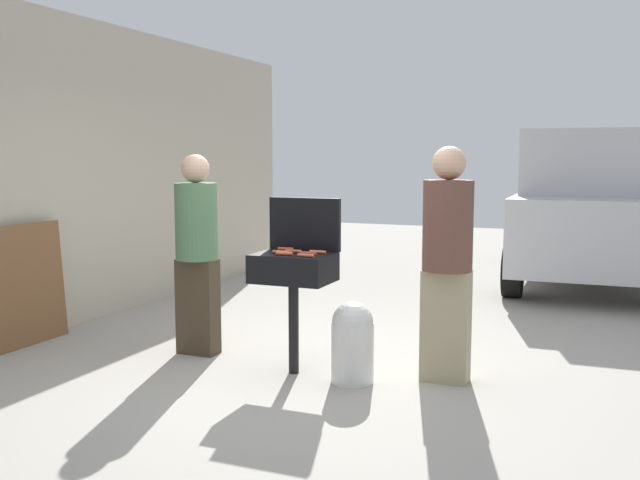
{
  "coord_description": "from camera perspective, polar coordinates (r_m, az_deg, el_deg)",
  "views": [
    {
      "loc": [
        2.16,
        -5.09,
        1.7
      ],
      "look_at": [
        -0.11,
        0.38,
        1.0
      ],
      "focal_mm": 40.2,
      "sensor_mm": 36.0,
      "label": 1
    }
  ],
  "objects": [
    {
      "name": "hot_dog_5",
      "position": [
        5.44,
        -0.93,
        -1.07
      ],
      "size": [
        0.13,
        0.03,
        0.03
      ],
      "primitive_type": "cylinder",
      "rotation": [
        0.0,
        1.57,
        0.01
      ],
      "color": "#AD4228",
      "rests_on": "bbq_grill"
    },
    {
      "name": "hot_dog_4",
      "position": [
        5.33,
        -1.12,
        -1.24
      ],
      "size": [
        0.13,
        0.03,
        0.03
      ],
      "primitive_type": "cylinder",
      "rotation": [
        0.0,
        1.57,
        -0.06
      ],
      "color": "#C6593D",
      "rests_on": "bbq_grill"
    },
    {
      "name": "hot_dog_2",
      "position": [
        5.57,
        -2.12,
        -0.9
      ],
      "size": [
        0.13,
        0.03,
        0.03
      ],
      "primitive_type": "cylinder",
      "rotation": [
        0.0,
        1.57,
        0.03
      ],
      "color": "#B74C33",
      "rests_on": "bbq_grill"
    },
    {
      "name": "leaning_board",
      "position": [
        6.95,
        -22.34,
        -3.33
      ],
      "size": [
        0.1,
        0.9,
        1.09
      ],
      "primitive_type": "cube",
      "rotation": [
        0.0,
        -0.06,
        0.0
      ],
      "color": "brown",
      "rests_on": "ground"
    },
    {
      "name": "hot_dog_7",
      "position": [
        5.52,
        -0.18,
        -0.96
      ],
      "size": [
        0.13,
        0.03,
        0.03
      ],
      "primitive_type": "cylinder",
      "rotation": [
        0.0,
        1.57,
        0.01
      ],
      "color": "#C6593D",
      "rests_on": "bbq_grill"
    },
    {
      "name": "person_left",
      "position": [
        6.18,
        -9.78,
        -0.54
      ],
      "size": [
        0.36,
        0.36,
        1.71
      ],
      "rotation": [
        0.0,
        0.0,
        -0.08
      ],
      "color": "#3F3323",
      "rests_on": "ground"
    },
    {
      "name": "propane_tank",
      "position": [
        5.42,
        2.61,
        -7.99
      ],
      "size": [
        0.32,
        0.32,
        0.62
      ],
      "color": "silver",
      "rests_on": "ground"
    },
    {
      "name": "bbq_grill",
      "position": [
        5.55,
        -2.13,
        -2.58
      ],
      "size": [
        0.6,
        0.44,
        0.95
      ],
      "color": "black",
      "rests_on": "ground"
    },
    {
      "name": "hot_dog_3",
      "position": [
        5.71,
        -2.75,
        -0.72
      ],
      "size": [
        0.13,
        0.04,
        0.03
      ],
      "primitive_type": "cylinder",
      "rotation": [
        0.0,
        1.57,
        0.12
      ],
      "color": "#AD4228",
      "rests_on": "bbq_grill"
    },
    {
      "name": "ground_plane",
      "position": [
        5.78,
        -0.42,
        -10.35
      ],
      "size": [
        24.0,
        24.0,
        0.0
      ],
      "primitive_type": "plane",
      "color": "#9E998E"
    },
    {
      "name": "house_wall_side",
      "position": [
        7.95,
        -17.53,
        5.26
      ],
      "size": [
        0.24,
        8.0,
        3.08
      ],
      "primitive_type": "cube",
      "color": "#B2A893",
      "rests_on": "ground"
    },
    {
      "name": "parked_minivan",
      "position": [
        10.29,
        21.11,
        2.51
      ],
      "size": [
        2.12,
        4.45,
        2.02
      ],
      "rotation": [
        0.0,
        0.0,
        3.17
      ],
      "color": "#B7B7BC",
      "rests_on": "ground"
    },
    {
      "name": "person_right",
      "position": [
        5.4,
        10.09,
        -1.24
      ],
      "size": [
        0.37,
        0.37,
        1.77
      ],
      "rotation": [
        0.0,
        0.0,
        2.99
      ],
      "color": "gray",
      "rests_on": "ground"
    },
    {
      "name": "hot_dog_6",
      "position": [
        5.53,
        -3.14,
        -0.96
      ],
      "size": [
        0.13,
        0.03,
        0.03
      ],
      "primitive_type": "cylinder",
      "rotation": [
        0.0,
        1.57,
        0.04
      ],
      "color": "#B74C33",
      "rests_on": "bbq_grill"
    },
    {
      "name": "hot_dog_0",
      "position": [
        5.48,
        -2.83,
        -1.03
      ],
      "size": [
        0.13,
        0.03,
        0.03
      ],
      "primitive_type": "cylinder",
      "rotation": [
        0.0,
        1.57,
        -0.05
      ],
      "color": "#C6593D",
      "rests_on": "bbq_grill"
    },
    {
      "name": "grill_lid_open",
      "position": [
        5.7,
        -1.23,
        1.28
      ],
      "size": [
        0.6,
        0.05,
        0.42
      ],
      "primitive_type": "cube",
      "color": "black",
      "rests_on": "bbq_grill"
    },
    {
      "name": "hot_dog_1",
      "position": [
        5.43,
        -2.87,
        -1.1
      ],
      "size": [
        0.13,
        0.04,
        0.03
      ],
      "primitive_type": "cylinder",
      "rotation": [
        0.0,
        1.57,
        0.09
      ],
      "color": "#B74C33",
      "rests_on": "bbq_grill"
    }
  ]
}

